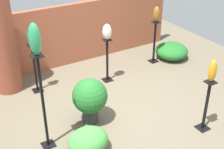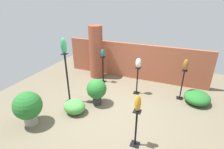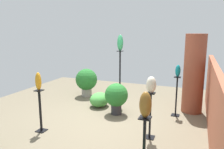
{
  "view_description": "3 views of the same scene",
  "coord_description": "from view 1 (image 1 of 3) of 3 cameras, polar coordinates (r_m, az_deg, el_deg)",
  "views": [
    {
      "loc": [
        -2.45,
        -3.93,
        3.37
      ],
      "look_at": [
        -0.03,
        0.11,
        0.75
      ],
      "focal_mm": 50.0,
      "sensor_mm": 36.0,
      "label": 1
    },
    {
      "loc": [
        1.66,
        -4.06,
        3.07
      ],
      "look_at": [
        -0.12,
        0.3,
        0.94
      ],
      "focal_mm": 28.0,
      "sensor_mm": 36.0,
      "label": 2
    },
    {
      "loc": [
        4.56,
        1.91,
        2.11
      ],
      "look_at": [
        0.04,
        0.13,
        1.16
      ],
      "focal_mm": 35.0,
      "sensor_mm": 36.0,
      "label": 3
    }
  ],
  "objects": [
    {
      "name": "ground_plane",
      "position": [
        5.73,
        0.77,
        -6.99
      ],
      "size": [
        8.0,
        8.0,
        0.0
      ],
      "primitive_type": "plane",
      "color": "#6B604C"
    },
    {
      "name": "pedestal_bronze",
      "position": [
        7.39,
        7.75,
        5.53
      ],
      "size": [
        0.2,
        0.2,
        1.0
      ],
      "color": "black",
      "rests_on": "ground"
    },
    {
      "name": "art_vase_bronze",
      "position": [
        7.14,
        8.14,
        10.86
      ],
      "size": [
        0.16,
        0.16,
        0.36
      ],
      "primitive_type": "ellipsoid",
      "color": "brown",
      "rests_on": "pedestal_bronze"
    },
    {
      "name": "pedestal_amber",
      "position": [
        5.35,
        16.79,
        -5.91
      ],
      "size": [
        0.2,
        0.2,
        0.92
      ],
      "color": "black",
      "rests_on": "ground"
    },
    {
      "name": "art_vase_teal",
      "position": [
        6.02,
        -14.67,
        6.63
      ],
      "size": [
        0.12,
        0.13,
        0.3
      ],
      "primitive_type": "ellipsoid",
      "color": "#0F727A",
      "rests_on": "pedestal_teal"
    },
    {
      "name": "art_vase_ivory",
      "position": [
        6.24,
        -0.92,
        7.81
      ],
      "size": [
        0.18,
        0.19,
        0.33
      ],
      "primitive_type": "ellipsoid",
      "color": "beige",
      "rests_on": "pedestal_ivory"
    },
    {
      "name": "potted_plant_mid_left",
      "position": [
        5.27,
        -4.07,
        -4.23
      ],
      "size": [
        0.6,
        0.6,
        0.82
      ],
      "color": "#2D2D33",
      "rests_on": "ground"
    },
    {
      "name": "pedestal_teal",
      "position": [
        6.32,
        -13.88,
        0.71
      ],
      "size": [
        0.2,
        0.2,
        1.02
      ],
      "color": "black",
      "rests_on": "ground"
    },
    {
      "name": "art_vase_jade",
      "position": [
        4.2,
        -13.95,
        6.26
      ],
      "size": [
        0.16,
        0.17,
        0.46
      ],
      "primitive_type": "ellipsoid",
      "color": "#2D9356",
      "rests_on": "pedestal_jade"
    },
    {
      "name": "foliage_bed_center",
      "position": [
        4.83,
        -4.37,
        -12.04
      ],
      "size": [
        0.63,
        0.54,
        0.4
      ],
      "primitive_type": "ellipsoid",
      "color": "#479942",
      "rests_on": "ground"
    },
    {
      "name": "brick_wall_back",
      "position": [
        7.19,
        -8.86,
        6.96
      ],
      "size": [
        5.6,
        0.12,
        1.41
      ],
      "primitive_type": "cube",
      "color": "#9E5138",
      "rests_on": "ground"
    },
    {
      "name": "brick_pillar",
      "position": [
        6.31,
        -19.53,
        5.62
      ],
      "size": [
        0.53,
        0.53,
        2.07
      ],
      "primitive_type": "cylinder",
      "color": "brown",
      "rests_on": "ground"
    },
    {
      "name": "foliage_bed_east",
      "position": [
        7.74,
        10.83,
        4.26
      ],
      "size": [
        0.78,
        0.8,
        0.38
      ],
      "primitive_type": "ellipsoid",
      "color": "#236B28",
      "rests_on": "ground"
    },
    {
      "name": "pedestal_jade",
      "position": [
        4.71,
        -12.41,
        -5.83
      ],
      "size": [
        0.2,
        0.2,
        1.58
      ],
      "color": "black",
      "rests_on": "ground"
    },
    {
      "name": "art_vase_amber",
      "position": [
        5.0,
        17.9,
        0.61
      ],
      "size": [
        0.13,
        0.12,
        0.38
      ],
      "primitive_type": "ellipsoid",
      "color": "orange",
      "rests_on": "pedestal_amber"
    },
    {
      "name": "pedestal_ivory",
      "position": [
        6.52,
        -0.88,
        2.23
      ],
      "size": [
        0.2,
        0.2,
        0.94
      ],
      "color": "black",
      "rests_on": "ground"
    }
  ]
}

